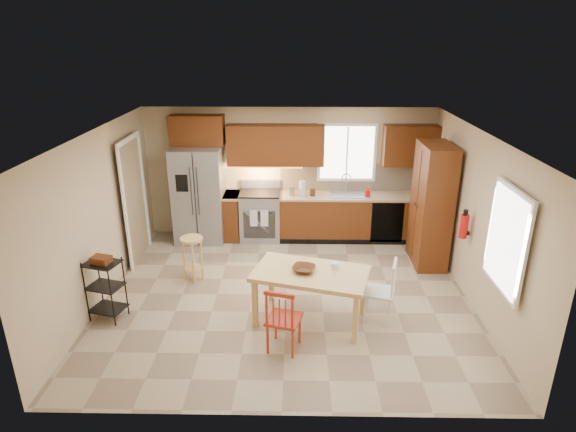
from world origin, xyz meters
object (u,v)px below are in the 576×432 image
(dining_table, at_px, (310,297))
(table_bowl, at_px, (304,272))
(soap_bottle, at_px, (368,192))
(chair_white, at_px, (379,291))
(chair_red, at_px, (284,318))
(range_stove, at_px, (260,216))
(table_jar, at_px, (335,267))
(bar_stool, at_px, (193,259))
(fire_extinguisher, at_px, (464,226))
(refrigerator, at_px, (199,195))
(pantry, at_px, (432,205))
(utility_cart, at_px, (106,289))

(dining_table, xyz_separation_m, table_bowl, (-0.10, 0.00, 0.38))
(dining_table, bearing_deg, soap_bottle, 83.48)
(soap_bottle, xyz_separation_m, chair_white, (-0.19, -2.73, -0.55))
(soap_bottle, height_order, dining_table, soap_bottle)
(dining_table, xyz_separation_m, chair_red, (-0.35, -0.65, 0.08))
(range_stove, relative_size, dining_table, 0.60)
(table_jar, height_order, bar_stool, table_jar)
(dining_table, distance_m, bar_stool, 2.19)
(fire_extinguisher, bearing_deg, dining_table, -159.99)
(fire_extinguisher, xyz_separation_m, chair_red, (-2.64, -1.48, -0.65))
(refrigerator, xyz_separation_m, table_bowl, (1.95, -2.81, -0.15))
(chair_red, bearing_deg, fire_extinguisher, 45.05)
(range_stove, xyz_separation_m, pantry, (2.98, -0.99, 0.59))
(table_bowl, distance_m, bar_stool, 2.14)
(chair_white, bearing_deg, refrigerator, 63.04)
(chair_white, xyz_separation_m, bar_stool, (-2.81, 1.09, -0.08))
(chair_red, height_order, bar_stool, chair_red)
(dining_table, bearing_deg, bar_stool, 164.13)
(refrigerator, height_order, soap_bottle, refrigerator)
(table_bowl, bearing_deg, chair_white, 2.74)
(pantry, distance_m, dining_table, 2.89)
(chair_red, xyz_separation_m, table_bowl, (0.25, 0.65, 0.31))
(table_jar, distance_m, utility_cart, 3.20)
(refrigerator, xyz_separation_m, table_jar, (2.38, -2.71, -0.13))
(range_stove, relative_size, table_jar, 7.18)
(table_jar, bearing_deg, range_stove, 113.90)
(utility_cart, bearing_deg, refrigerator, 90.02)
(fire_extinguisher, bearing_deg, table_bowl, -160.73)
(soap_bottle, bearing_deg, chair_white, -93.91)
(fire_extinguisher, xyz_separation_m, table_bowl, (-2.38, -0.83, -0.34))
(soap_bottle, xyz_separation_m, pantry, (0.95, -0.90, 0.05))
(chair_red, distance_m, table_jar, 1.07)
(dining_table, bearing_deg, refrigerator, 141.74)
(table_bowl, distance_m, utility_cart, 2.76)
(refrigerator, distance_m, bar_stool, 1.76)
(soap_bottle, bearing_deg, dining_table, -112.22)
(bar_stool, distance_m, utility_cart, 1.50)
(table_jar, bearing_deg, table_bowl, -167.47)
(chair_white, distance_m, table_bowl, 1.09)
(chair_red, bearing_deg, refrigerator, 131.79)
(range_stove, distance_m, fire_extinguisher, 3.83)
(pantry, bearing_deg, range_stove, 161.71)
(fire_extinguisher, xyz_separation_m, table_jar, (-1.95, -0.74, -0.32))
(table_jar, relative_size, bar_stool, 0.17)
(table_bowl, xyz_separation_m, bar_stool, (-1.77, 1.14, -0.38))
(dining_table, relative_size, bar_stool, 2.05)
(soap_bottle, distance_m, table_bowl, 3.05)
(pantry, height_order, dining_table, pantry)
(dining_table, relative_size, table_jar, 11.94)
(range_stove, xyz_separation_m, chair_red, (0.54, -3.52, -0.01))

